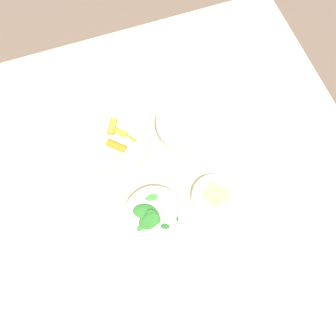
# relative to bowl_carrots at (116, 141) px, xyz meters

# --- Properties ---
(ground_plane) EXTENTS (10.00, 10.00, 0.00)m
(ground_plane) POSITION_rel_bowl_carrots_xyz_m (0.07, -0.12, -0.79)
(ground_plane) COLOR brown
(dining_table) EXTENTS (1.13, 1.01, 0.76)m
(dining_table) POSITION_rel_bowl_carrots_xyz_m (0.07, -0.12, -0.14)
(dining_table) COLOR beige
(dining_table) RESTS_ON ground_plane
(bowl_carrots) EXTENTS (0.18, 0.18, 0.07)m
(bowl_carrots) POSITION_rel_bowl_carrots_xyz_m (0.00, 0.00, 0.00)
(bowl_carrots) COLOR silver
(bowl_carrots) RESTS_ON dining_table
(bowl_greens) EXTENTS (0.15, 0.15, 0.08)m
(bowl_greens) POSITION_rel_bowl_carrots_xyz_m (0.03, -0.23, -0.00)
(bowl_greens) COLOR silver
(bowl_greens) RESTS_ON dining_table
(bowl_beans_hotdog) EXTENTS (0.18, 0.18, 0.05)m
(bowl_beans_hotdog) POSITION_rel_bowl_carrots_xyz_m (0.20, -0.02, -0.00)
(bowl_beans_hotdog) COLOR silver
(bowl_beans_hotdog) RESTS_ON dining_table
(bowl_cookies) EXTENTS (0.12, 0.12, 0.05)m
(bowl_cookies) POSITION_rel_bowl_carrots_xyz_m (0.19, -0.23, -0.01)
(bowl_cookies) COLOR white
(bowl_cookies) RESTS_ON dining_table
(ruler) EXTENTS (0.31, 0.05, 0.00)m
(ruler) POSITION_rel_bowl_carrots_xyz_m (0.08, 0.31, -0.03)
(ruler) COLOR #EFB7C6
(ruler) RESTS_ON dining_table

